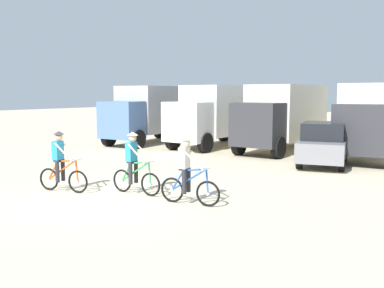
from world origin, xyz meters
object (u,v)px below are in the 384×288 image
(cyclist_near_camera, at_px, (188,173))
(box_truck_grey_hauler, at_px, (152,111))
(cyclist_orange_shirt, at_px, (61,164))
(cyclist_cowboy_hat, at_px, (134,165))
(box_truck_white_box, at_px, (373,117))
(box_truck_avon_van, at_px, (218,112))
(box_truck_cream_rv, at_px, (283,114))
(sedan_parked, at_px, (323,144))

(cyclist_near_camera, bearing_deg, box_truck_grey_hauler, 132.69)
(cyclist_orange_shirt, relative_size, cyclist_cowboy_hat, 1.00)
(box_truck_white_box, bearing_deg, box_truck_grey_hauler, -176.62)
(box_truck_avon_van, distance_m, cyclist_orange_shirt, 12.49)
(box_truck_white_box, bearing_deg, box_truck_cream_rv, 178.56)
(box_truck_grey_hauler, bearing_deg, box_truck_white_box, 3.38)
(box_truck_avon_van, relative_size, cyclist_cowboy_hat, 3.76)
(box_truck_grey_hauler, bearing_deg, cyclist_cowboy_hat, -53.19)
(box_truck_grey_hauler, relative_size, cyclist_cowboy_hat, 3.78)
(box_truck_cream_rv, bearing_deg, sedan_parked, -47.35)
(box_truck_avon_van, distance_m, box_truck_white_box, 8.07)
(box_truck_grey_hauler, relative_size, cyclist_near_camera, 3.78)
(box_truck_avon_van, height_order, cyclist_orange_shirt, box_truck_avon_van)
(box_truck_grey_hauler, distance_m, box_truck_white_box, 12.27)
(box_truck_avon_van, xyz_separation_m, cyclist_cowboy_hat, (3.81, -11.32, -1.03))
(box_truck_grey_hauler, xyz_separation_m, cyclist_cowboy_hat, (7.99, -10.67, -1.03))
(box_truck_cream_rv, xyz_separation_m, cyclist_near_camera, (2.03, -11.62, -1.03))
(cyclist_near_camera, bearing_deg, box_truck_white_box, 78.74)
(box_truck_cream_rv, distance_m, cyclist_near_camera, 11.84)
(box_truck_cream_rv, distance_m, cyclist_orange_shirt, 12.69)
(box_truck_avon_van, height_order, sedan_parked, box_truck_avon_van)
(cyclist_orange_shirt, bearing_deg, box_truck_cream_rv, 81.16)
(box_truck_cream_rv, bearing_deg, box_truck_grey_hauler, -174.00)
(box_truck_white_box, xyz_separation_m, cyclist_near_camera, (-2.29, -11.51, -1.03))
(box_truck_avon_van, distance_m, box_truck_cream_rv, 3.75)
(box_truck_grey_hauler, distance_m, box_truck_avon_van, 4.23)
(box_truck_cream_rv, bearing_deg, cyclist_cowboy_hat, -89.66)
(box_truck_grey_hauler, xyz_separation_m, cyclist_near_camera, (9.95, -10.79, -1.03))
(box_truck_avon_van, relative_size, box_truck_cream_rv, 1.00)
(sedan_parked, height_order, cyclist_near_camera, cyclist_near_camera)
(box_truck_grey_hauler, distance_m, box_truck_cream_rv, 7.96)
(box_truck_white_box, bearing_deg, cyclist_orange_shirt, -116.84)
(box_truck_white_box, distance_m, sedan_parked, 3.63)
(box_truck_cream_rv, xyz_separation_m, cyclist_orange_shirt, (-1.94, -12.50, -1.03))
(sedan_parked, bearing_deg, cyclist_orange_shirt, -119.03)
(box_truck_cream_rv, relative_size, cyclist_near_camera, 3.75)
(cyclist_orange_shirt, height_order, cyclist_near_camera, same)
(cyclist_orange_shirt, bearing_deg, cyclist_near_camera, 12.39)
(box_truck_cream_rv, bearing_deg, box_truck_white_box, -1.44)
(cyclist_orange_shirt, bearing_deg, cyclist_cowboy_hat, 26.21)
(box_truck_avon_van, height_order, box_truck_white_box, same)
(sedan_parked, bearing_deg, box_truck_avon_van, 154.98)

